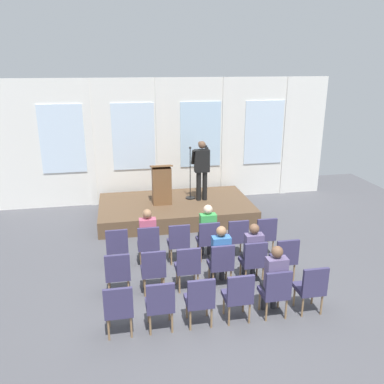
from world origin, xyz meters
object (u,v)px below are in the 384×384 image
at_px(audience_r0_c1, 148,234).
at_px(chair_r0_c4, 237,236).
at_px(audience_r0_c3, 207,229).
at_px(chair_r1_c1, 153,269).
at_px(chair_r0_c5, 265,234).
at_px(chair_r0_c1, 148,243).
at_px(chair_r1_c3, 221,262).
at_px(audience_r1_c3, 220,252).
at_px(chair_r2_c4, 276,290).
at_px(speaker, 202,166).
at_px(mic_stand, 190,187).
at_px(chair_r2_c0, 119,307).
at_px(chair_r1_c4, 254,259).
at_px(chair_r2_c3, 238,294).
at_px(chair_r1_c0, 118,272).
at_px(audience_r1_c4, 253,249).
at_px(chair_r2_c2, 200,298).
at_px(audience_r2_c4, 275,277).
at_px(chair_r0_c2, 179,241).
at_px(chair_r2_c5, 311,286).
at_px(chair_r1_c2, 188,265).
at_px(chair_r1_c5, 285,256).
at_px(lectern, 162,185).
at_px(chair_r0_c3, 208,238).
at_px(chair_r0_c0, 117,245).
at_px(chair_r2_c1, 160,303).

bearing_deg(audience_r0_c1, chair_r0_c4, -2.37).
distance_m(audience_r0_c3, chair_r1_c1, 1.82).
distance_m(chair_r0_c5, chair_r1_c1, 2.90).
height_order(chair_r0_c1, chair_r1_c3, same).
distance_m(audience_r1_c3, chair_r2_c4, 1.41).
height_order(speaker, mic_stand, speaker).
bearing_deg(chair_r2_c0, chair_r1_c1, 59.82).
bearing_deg(chair_r1_c4, audience_r1_c3, 172.84).
bearing_deg(chair_r2_c3, chair_r1_c0, 150.18).
xyz_separation_m(chair_r1_c4, chair_r2_c3, (-0.67, -1.15, 0.00)).
height_order(speaker, audience_r1_c4, speaker).
bearing_deg(chair_r0_c5, chair_r2_c2, -131.10).
relative_size(chair_r2_c0, audience_r2_c4, 0.70).
relative_size(audience_r1_c4, chair_r2_c0, 1.36).
bearing_deg(mic_stand, audience_r0_c3, -92.97).
height_order(chair_r1_c0, chair_r2_c4, same).
relative_size(chair_r0_c1, chair_r0_c2, 1.00).
bearing_deg(chair_r0_c2, chair_r2_c4, -59.82).
bearing_deg(chair_r1_c0, audience_r2_c4, -21.79).
bearing_deg(audience_r0_c1, chair_r0_c2, -7.06).
relative_size(chair_r2_c0, chair_r2_c5, 1.00).
bearing_deg(audience_r1_c4, mic_stand, 97.18).
bearing_deg(chair_r2_c4, chair_r2_c0, 180.00).
bearing_deg(chair_r1_c2, audience_r2_c4, -38.65).
bearing_deg(chair_r2_c0, audience_r1_c3, 31.59).
distance_m(audience_r0_c1, chair_r0_c2, 0.70).
relative_size(audience_r0_c1, chair_r2_c5, 1.38).
xyz_separation_m(audience_r1_c3, chair_r1_c5, (1.33, -0.08, -0.18)).
distance_m(speaker, chair_r1_c2, 4.24).
bearing_deg(chair_r2_c2, audience_r0_c1, 105.68).
distance_m(lectern, chair_r0_c5, 3.46).
relative_size(chair_r0_c3, chair_r2_c2, 1.00).
bearing_deg(audience_r1_c3, audience_r0_c3, 90.00).
bearing_deg(chair_r2_c5, chair_r2_c0, 180.00).
bearing_deg(lectern, chair_r1_c4, -70.48).
bearing_deg(chair_r0_c0, audience_r0_c3, 2.35).
bearing_deg(audience_r1_c4, lectern, 109.92).
bearing_deg(chair_r2_c5, audience_r2_c4, 173.15).
bearing_deg(chair_r1_c3, chair_r2_c4, -59.82).
distance_m(chair_r0_c1, chair_r1_c3, 1.76).
bearing_deg(mic_stand, audience_r1_c3, -92.14).
height_order(chair_r0_c0, chair_r2_c1, same).
bearing_deg(chair_r1_c1, lectern, 80.98).
distance_m(chair_r1_c1, chair_r1_c4, 2.00).
xyz_separation_m(chair_r1_c2, chair_r1_c5, (2.00, 0.00, 0.00)).
xyz_separation_m(chair_r0_c0, audience_r1_c3, (2.00, -1.06, 0.18)).
xyz_separation_m(chair_r1_c3, chair_r2_c4, (0.67, -1.15, 0.00)).
distance_m(lectern, chair_r2_c0, 5.22).
bearing_deg(lectern, audience_r2_c4, -74.44).
relative_size(audience_r1_c3, chair_r2_c0, 1.36).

